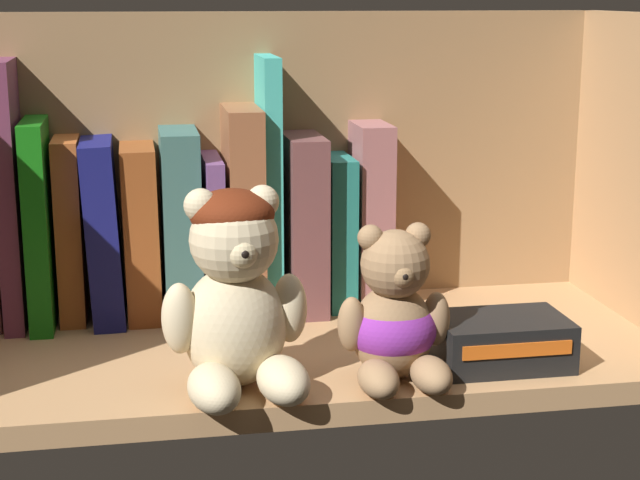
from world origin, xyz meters
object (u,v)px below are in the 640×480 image
(book_4, at_px, (71,227))
(book_8, at_px, (211,231))
(book_5, at_px, (104,227))
(book_11, at_px, (300,219))
(book_6, at_px, (141,228))
(teddy_bear_smaller, at_px, (394,320))
(book_7, at_px, (180,220))
(teddy_bear_larger, at_px, (236,295))
(book_2, at_px, (13,191))
(book_9, at_px, (241,207))
(book_3, at_px, (41,219))
(book_12, at_px, (335,228))
(book_13, at_px, (368,212))
(small_product_box, at_px, (501,341))
(book_10, at_px, (270,183))

(book_4, xyz_separation_m, book_8, (0.14, 0.00, -0.01))
(book_5, distance_m, book_11, 0.19)
(book_6, xyz_separation_m, teddy_bear_smaller, (0.20, -0.23, -0.03))
(book_11, bearing_deg, book_7, 180.00)
(teddy_bear_larger, bearing_deg, book_2, 130.27)
(book_2, relative_size, book_9, 1.23)
(book_9, bearing_deg, book_3, 180.00)
(book_8, bearing_deg, book_12, 0.00)
(book_13, bearing_deg, book_11, 180.00)
(teddy_bear_larger, xyz_separation_m, teddy_bear_smaller, (0.13, -0.00, -0.03))
(book_7, bearing_deg, book_9, 0.00)
(book_3, distance_m, book_13, 0.32)
(book_9, bearing_deg, book_12, 0.00)
(book_4, height_order, book_13, book_13)
(book_3, height_order, small_product_box, book_3)
(book_3, bearing_deg, book_9, 0.00)
(book_8, xyz_separation_m, book_9, (0.03, 0.00, 0.02))
(small_product_box, bearing_deg, book_11, 123.24)
(book_5, xyz_separation_m, teddy_bear_larger, (0.11, -0.22, -0.01))
(book_2, distance_m, book_11, 0.28)
(book_13, relative_size, teddy_bear_larger, 1.13)
(book_7, xyz_separation_m, book_13, (0.19, 0.00, 0.00))
(book_5, distance_m, teddy_bear_larger, 0.25)
(teddy_bear_larger, bearing_deg, book_13, 54.69)
(book_2, xyz_separation_m, book_3, (0.02, 0.00, -0.03))
(book_6, height_order, book_9, book_9)
(book_5, relative_size, book_6, 1.04)
(book_6, relative_size, book_13, 0.92)
(book_8, relative_size, small_product_box, 1.43)
(book_12, bearing_deg, book_10, 180.00)
(book_10, height_order, small_product_box, book_10)
(book_6, distance_m, book_7, 0.04)
(book_10, xyz_separation_m, teddy_bear_smaller, (0.07, -0.23, -0.07))
(book_2, bearing_deg, book_3, 0.00)
(book_7, bearing_deg, small_product_box, -39.22)
(book_12, bearing_deg, teddy_bear_smaller, -88.88)
(teddy_bear_smaller, bearing_deg, book_7, 125.13)
(book_2, distance_m, book_10, 0.24)
(book_10, bearing_deg, small_product_box, -51.32)
(book_10, distance_m, teddy_bear_larger, 0.23)
(book_9, relative_size, book_10, 0.81)
(book_9, distance_m, book_11, 0.06)
(book_7, bearing_deg, book_2, 180.00)
(teddy_bear_smaller, bearing_deg, book_10, 107.22)
(book_3, distance_m, book_7, 0.13)
(book_4, bearing_deg, book_11, 0.00)
(book_10, height_order, book_11, book_10)
(book_2, relative_size, book_3, 1.28)
(book_3, bearing_deg, book_5, 0.00)
(teddy_bear_smaller, bearing_deg, book_9, 113.72)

